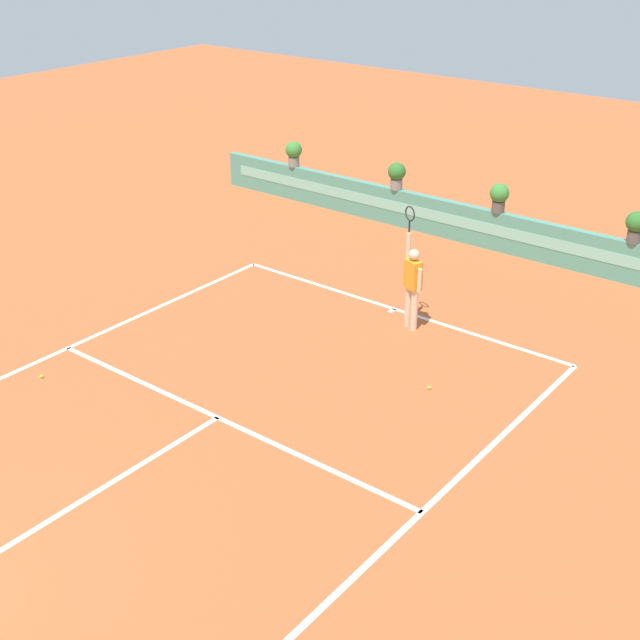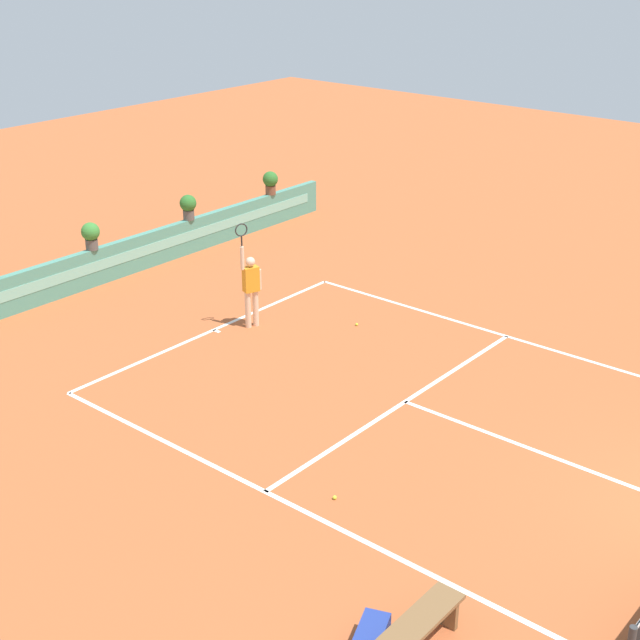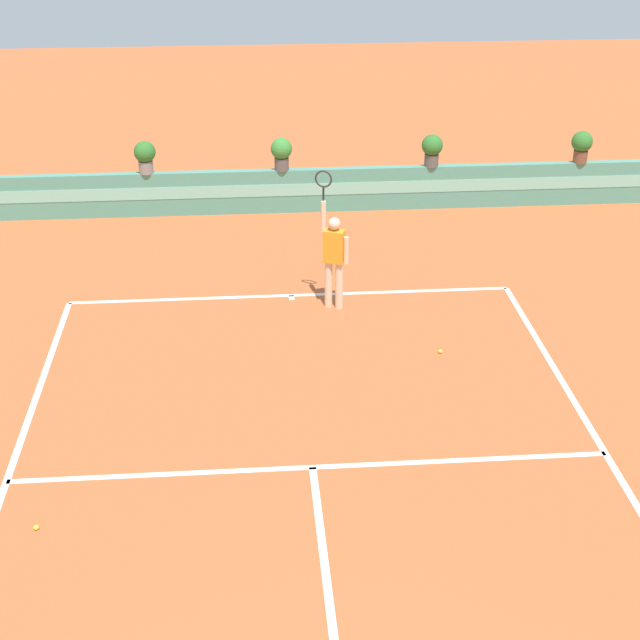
# 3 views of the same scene
# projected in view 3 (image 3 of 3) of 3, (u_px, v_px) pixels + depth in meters

# --- Properties ---
(ground_plane) EXTENTS (60.00, 60.00, 0.00)m
(ground_plane) POSITION_uv_depth(u_px,v_px,m) (315.00, 485.00, 12.72)
(ground_plane) COLOR #B2562D
(court_lines) EXTENTS (8.32, 11.94, 0.01)m
(court_lines) POSITION_uv_depth(u_px,v_px,m) (311.00, 454.00, 13.35)
(court_lines) COLOR white
(court_lines) RESTS_ON ground
(back_wall_barrier) EXTENTS (18.00, 0.21, 1.00)m
(back_wall_barrier) POSITION_uv_depth(u_px,v_px,m) (280.00, 191.00, 21.72)
(back_wall_barrier) COLOR #4C8E7A
(back_wall_barrier) RESTS_ON ground
(tennis_player) EXTENTS (0.59, 0.33, 2.58)m
(tennis_player) POSITION_uv_depth(u_px,v_px,m) (334.00, 254.00, 17.05)
(tennis_player) COLOR beige
(tennis_player) RESTS_ON ground
(tennis_ball_near_baseline) EXTENTS (0.07, 0.07, 0.07)m
(tennis_ball_near_baseline) POSITION_uv_depth(u_px,v_px,m) (36.00, 528.00, 11.89)
(tennis_ball_near_baseline) COLOR #CCE033
(tennis_ball_near_baseline) RESTS_ON ground
(tennis_ball_mid_court) EXTENTS (0.07, 0.07, 0.07)m
(tennis_ball_mid_court) POSITION_uv_depth(u_px,v_px,m) (440.00, 351.00, 15.94)
(tennis_ball_mid_court) COLOR #CCE033
(tennis_ball_mid_court) RESTS_ON ground
(potted_plant_left) EXTENTS (0.48, 0.48, 0.72)m
(potted_plant_left) POSITION_uv_depth(u_px,v_px,m) (145.00, 155.00, 21.10)
(potted_plant_left) COLOR gray
(potted_plant_left) RESTS_ON back_wall_barrier
(potted_plant_far_right) EXTENTS (0.48, 0.48, 0.72)m
(potted_plant_far_right) POSITION_uv_depth(u_px,v_px,m) (582.00, 145.00, 21.80)
(potted_plant_far_right) COLOR brown
(potted_plant_far_right) RESTS_ON back_wall_barrier
(potted_plant_centre) EXTENTS (0.48, 0.48, 0.72)m
(potted_plant_centre) POSITION_uv_depth(u_px,v_px,m) (281.00, 152.00, 21.31)
(potted_plant_centre) COLOR #514C47
(potted_plant_centre) RESTS_ON back_wall_barrier
(potted_plant_right) EXTENTS (0.48, 0.48, 0.72)m
(potted_plant_right) POSITION_uv_depth(u_px,v_px,m) (432.00, 148.00, 21.55)
(potted_plant_right) COLOR #514C47
(potted_plant_right) RESTS_ON back_wall_barrier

